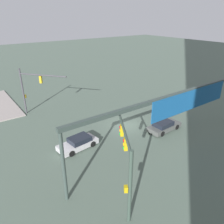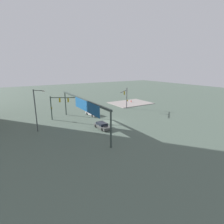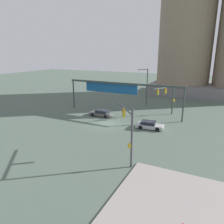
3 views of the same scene
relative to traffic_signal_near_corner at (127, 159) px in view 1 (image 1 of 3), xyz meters
name	(u,v)px [view 1 (image 1 of 3)]	position (x,y,z in m)	size (l,w,h in m)	color
ground_plane	(126,125)	(-8.12, -9.82, -4.00)	(189.17, 189.17, 0.00)	#4D5E52
traffic_signal_near_corner	(127,159)	(0.00, 0.00, 0.00)	(3.64, 5.47, 5.73)	#34443B
traffic_signal_opposite_side	(31,86)	(0.05, -20.09, 0.21)	(4.44, 5.58, 6.43)	#3E3C43
overhead_sign_gantry	(179,102)	(-8.99, -2.88, 1.21)	(23.40, 0.43, 6.22)	#33403C
sedan_car_approaching	(78,143)	(-0.76, -8.78, -3.42)	(4.43, 2.23, 1.21)	#B6B5B8
sedan_car_waiting_far	(164,126)	(-11.02, -6.09, -3.42)	(4.43, 2.05, 1.21)	#4B4D4B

